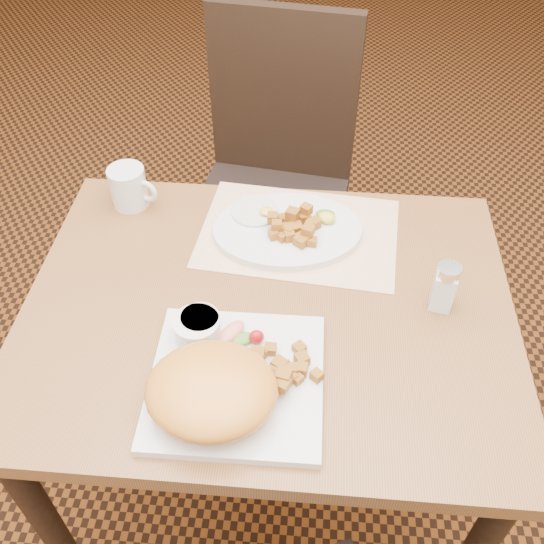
{
  "coord_description": "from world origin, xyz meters",
  "views": [
    {
      "loc": [
        0.07,
        -0.73,
        1.58
      ],
      "look_at": [
        0.01,
        0.02,
        0.82
      ],
      "focal_mm": 40.0,
      "sensor_mm": 36.0,
      "label": 1
    }
  ],
  "objects_px": {
    "table": "(268,342)",
    "plate_oval": "(288,230)",
    "chair_far": "(274,171)",
    "plate_square": "(236,381)",
    "coffee_mug": "(129,187)",
    "salt_shaker": "(444,286)"
  },
  "relations": [
    {
      "from": "table",
      "to": "plate_oval",
      "type": "xyz_separation_m",
      "value": [
        0.02,
        0.2,
        0.12
      ]
    },
    {
      "from": "chair_far",
      "to": "plate_square",
      "type": "bearing_deg",
      "value": 98.49
    },
    {
      "from": "table",
      "to": "plate_oval",
      "type": "relative_size",
      "value": 2.96
    },
    {
      "from": "chair_far",
      "to": "coffee_mug",
      "type": "distance_m",
      "value": 0.57
    },
    {
      "from": "salt_shaker",
      "to": "chair_far",
      "type": "bearing_deg",
      "value": 117.83
    },
    {
      "from": "table",
      "to": "salt_shaker",
      "type": "relative_size",
      "value": 9.0
    },
    {
      "from": "table",
      "to": "coffee_mug",
      "type": "xyz_separation_m",
      "value": [
        -0.32,
        0.27,
        0.15
      ]
    },
    {
      "from": "plate_square",
      "to": "plate_oval",
      "type": "bearing_deg",
      "value": 80.99
    },
    {
      "from": "table",
      "to": "coffee_mug",
      "type": "distance_m",
      "value": 0.45
    },
    {
      "from": "table",
      "to": "chair_far",
      "type": "relative_size",
      "value": 0.93
    },
    {
      "from": "table",
      "to": "plate_square",
      "type": "distance_m",
      "value": 0.21
    },
    {
      "from": "plate_square",
      "to": "coffee_mug",
      "type": "distance_m",
      "value": 0.53
    },
    {
      "from": "plate_square",
      "to": "table",
      "type": "bearing_deg",
      "value": 78.34
    },
    {
      "from": "plate_square",
      "to": "chair_far",
      "type": "bearing_deg",
      "value": 90.54
    },
    {
      "from": "chair_far",
      "to": "plate_oval",
      "type": "bearing_deg",
      "value": 105.56
    },
    {
      "from": "plate_square",
      "to": "salt_shaker",
      "type": "height_order",
      "value": "salt_shaker"
    },
    {
      "from": "plate_oval",
      "to": "coffee_mug",
      "type": "bearing_deg",
      "value": 168.05
    },
    {
      "from": "plate_square",
      "to": "salt_shaker",
      "type": "bearing_deg",
      "value": 29.89
    },
    {
      "from": "plate_square",
      "to": "coffee_mug",
      "type": "xyz_separation_m",
      "value": [
        -0.28,
        0.44,
        0.04
      ]
    },
    {
      "from": "plate_square",
      "to": "plate_oval",
      "type": "xyz_separation_m",
      "value": [
        0.06,
        0.37,
        0.0
      ]
    },
    {
      "from": "table",
      "to": "chair_far",
      "type": "height_order",
      "value": "chair_far"
    },
    {
      "from": "table",
      "to": "chair_far",
      "type": "xyz_separation_m",
      "value": [
        -0.04,
        0.7,
        -0.1
      ]
    }
  ]
}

